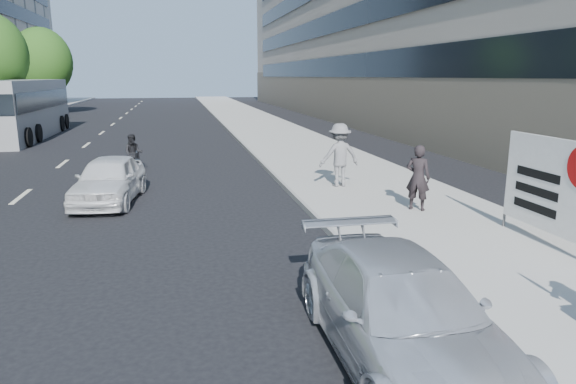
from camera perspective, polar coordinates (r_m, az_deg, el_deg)
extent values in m
plane|color=black|center=(9.22, 0.25, -9.75)|extent=(160.00, 160.00, 0.00)
cube|color=#A5A29A|center=(29.12, -0.57, 5.96)|extent=(5.00, 120.00, 0.15)
cylinder|color=#382616|center=(53.69, -25.33, 9.21)|extent=(0.30, 0.30, 2.62)
ellipsoid|color=#254D14|center=(53.66, -25.69, 12.90)|extent=(5.40, 5.40, 6.21)
imported|color=slate|center=(16.04, 5.73, 4.10)|extent=(1.31, 0.81, 1.96)
imported|color=black|center=(13.51, 14.24, 1.56)|extent=(0.73, 0.71, 1.69)
cylinder|color=#4C4C4C|center=(12.61, 23.25, 1.30)|extent=(0.06, 0.06, 2.20)
cube|color=white|center=(11.41, 27.54, 0.54)|extent=(0.04, 3.00, 1.90)
cube|color=black|center=(11.74, 25.98, 1.76)|extent=(0.01, 1.30, 0.18)
cube|color=black|center=(11.81, 25.82, 0.09)|extent=(0.01, 1.30, 0.18)
cube|color=black|center=(11.88, 25.66, -1.55)|extent=(0.01, 1.30, 0.18)
imported|color=silver|center=(6.74, 12.48, -12.80)|extent=(1.91, 4.55, 1.31)
imported|color=white|center=(15.42, -19.27, 1.33)|extent=(2.04, 4.06, 1.33)
cylinder|color=black|center=(19.51, -16.85, 2.75)|extent=(0.16, 0.65, 0.64)
cylinder|color=black|center=(20.89, -16.57, 3.40)|extent=(0.16, 0.65, 0.64)
cube|color=black|center=(20.17, -16.75, 3.73)|extent=(0.32, 1.21, 0.35)
imported|color=black|center=(20.04, -16.80, 4.15)|extent=(0.72, 0.58, 1.42)
cube|color=gray|center=(33.73, -27.32, 8.18)|extent=(2.58, 12.02, 3.30)
cube|color=black|center=(33.40, -25.29, 9.29)|extent=(0.14, 11.50, 1.00)
cylinder|color=black|center=(29.17, -26.93, 5.44)|extent=(0.26, 1.00, 1.00)
cylinder|color=black|center=(31.09, -26.03, 5.90)|extent=(0.26, 1.00, 1.00)
cylinder|color=black|center=(37.51, -27.65, 6.70)|extent=(0.26, 1.00, 1.00)
cylinder|color=black|center=(36.93, -23.89, 6.99)|extent=(0.26, 1.00, 1.00)
cylinder|color=black|center=(38.95, -27.09, 6.93)|extent=(0.26, 1.00, 1.00)
cylinder|color=black|center=(38.39, -23.46, 7.21)|extent=(0.26, 1.00, 1.00)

